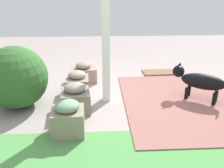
{
  "coord_description": "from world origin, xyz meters",
  "views": [
    {
      "loc": [
        0.38,
        3.52,
        1.62
      ],
      "look_at": [
        0.21,
        0.22,
        0.34
      ],
      "focal_mm": 37.5,
      "sensor_mm": 36.0,
      "label": 1
    }
  ],
  "objects_px": {
    "round_shrub": "(16,78)",
    "terracotta_pot_tall": "(18,73)",
    "dog": "(199,81)",
    "doormat": "(159,72)",
    "stone_planter_mid": "(76,98)",
    "stone_planter_far": "(68,118)",
    "porch_pillar": "(106,38)",
    "stone_planter_nearest": "(84,73)",
    "stone_planter_near": "(78,84)"
  },
  "relations": [
    {
      "from": "stone_planter_nearest",
      "to": "stone_planter_far",
      "type": "distance_m",
      "value": 1.81
    },
    {
      "from": "stone_planter_near",
      "to": "stone_planter_far",
      "type": "height_order",
      "value": "stone_planter_far"
    },
    {
      "from": "stone_planter_mid",
      "to": "stone_planter_near",
      "type": "bearing_deg",
      "value": -88.09
    },
    {
      "from": "stone_planter_near",
      "to": "stone_planter_mid",
      "type": "relative_size",
      "value": 0.94
    },
    {
      "from": "dog",
      "to": "doormat",
      "type": "relative_size",
      "value": 1.11
    },
    {
      "from": "round_shrub",
      "to": "stone_planter_mid",
      "type": "bearing_deg",
      "value": 167.73
    },
    {
      "from": "stone_planter_nearest",
      "to": "stone_planter_near",
      "type": "xyz_separation_m",
      "value": [
        0.06,
        0.63,
        0.02
      ]
    },
    {
      "from": "stone_planter_nearest",
      "to": "terracotta_pot_tall",
      "type": "xyz_separation_m",
      "value": [
        1.18,
        0.21,
        0.09
      ]
    },
    {
      "from": "stone_planter_mid",
      "to": "doormat",
      "type": "relative_size",
      "value": 0.69
    },
    {
      "from": "terracotta_pot_tall",
      "to": "doormat",
      "type": "relative_size",
      "value": 1.05
    },
    {
      "from": "stone_planter_far",
      "to": "round_shrub",
      "type": "xyz_separation_m",
      "value": [
        0.84,
        -0.78,
        0.26
      ]
    },
    {
      "from": "dog",
      "to": "doormat",
      "type": "height_order",
      "value": "dog"
    },
    {
      "from": "stone_planter_far",
      "to": "round_shrub",
      "type": "bearing_deg",
      "value": -43.08
    },
    {
      "from": "porch_pillar",
      "to": "stone_planter_far",
      "type": "height_order",
      "value": "porch_pillar"
    },
    {
      "from": "stone_planter_mid",
      "to": "dog",
      "type": "bearing_deg",
      "value": -172.05
    },
    {
      "from": "round_shrub",
      "to": "terracotta_pot_tall",
      "type": "height_order",
      "value": "round_shrub"
    },
    {
      "from": "round_shrub",
      "to": "doormat",
      "type": "xyz_separation_m",
      "value": [
        -2.52,
        -1.47,
        -0.45
      ]
    },
    {
      "from": "dog",
      "to": "stone_planter_near",
      "type": "bearing_deg",
      "value": -9.36
    },
    {
      "from": "stone_planter_far",
      "to": "round_shrub",
      "type": "relative_size",
      "value": 0.47
    },
    {
      "from": "stone_planter_mid",
      "to": "stone_planter_far",
      "type": "relative_size",
      "value": 1.09
    },
    {
      "from": "stone_planter_mid",
      "to": "terracotta_pot_tall",
      "type": "bearing_deg",
      "value": -41.71
    },
    {
      "from": "stone_planter_nearest",
      "to": "doormat",
      "type": "bearing_deg",
      "value": -164.5
    },
    {
      "from": "stone_planter_far",
      "to": "porch_pillar",
      "type": "bearing_deg",
      "value": -117.71
    },
    {
      "from": "porch_pillar",
      "to": "stone_planter_near",
      "type": "xyz_separation_m",
      "value": [
        0.48,
        -0.25,
        -0.82
      ]
    },
    {
      "from": "terracotta_pot_tall",
      "to": "dog",
      "type": "height_order",
      "value": "terracotta_pot_tall"
    },
    {
      "from": "stone_planter_nearest",
      "to": "stone_planter_near",
      "type": "relative_size",
      "value": 1.15
    },
    {
      "from": "dog",
      "to": "doormat",
      "type": "distance_m",
      "value": 1.45
    },
    {
      "from": "round_shrub",
      "to": "stone_planter_far",
      "type": "bearing_deg",
      "value": 136.92
    },
    {
      "from": "stone_planter_near",
      "to": "doormat",
      "type": "bearing_deg",
      "value": -147.23
    },
    {
      "from": "stone_planter_near",
      "to": "dog",
      "type": "bearing_deg",
      "value": 170.64
    },
    {
      "from": "porch_pillar",
      "to": "stone_planter_mid",
      "type": "height_order",
      "value": "porch_pillar"
    },
    {
      "from": "porch_pillar",
      "to": "terracotta_pot_tall",
      "type": "xyz_separation_m",
      "value": [
        1.59,
        -0.67,
        -0.75
      ]
    },
    {
      "from": "dog",
      "to": "stone_planter_nearest",
      "type": "bearing_deg",
      "value": -26.77
    },
    {
      "from": "stone_planter_far",
      "to": "dog",
      "type": "height_order",
      "value": "dog"
    },
    {
      "from": "round_shrub",
      "to": "doormat",
      "type": "distance_m",
      "value": 2.95
    },
    {
      "from": "stone_planter_nearest",
      "to": "stone_planter_mid",
      "type": "relative_size",
      "value": 1.08
    },
    {
      "from": "porch_pillar",
      "to": "stone_planter_near",
      "type": "distance_m",
      "value": 0.98
    },
    {
      "from": "doormat",
      "to": "stone_planter_far",
      "type": "bearing_deg",
      "value": 53.31
    },
    {
      "from": "porch_pillar",
      "to": "doormat",
      "type": "distance_m",
      "value": 2.03
    },
    {
      "from": "porch_pillar",
      "to": "stone_planter_near",
      "type": "height_order",
      "value": "porch_pillar"
    },
    {
      "from": "porch_pillar",
      "to": "round_shrub",
      "type": "height_order",
      "value": "porch_pillar"
    },
    {
      "from": "stone_planter_near",
      "to": "doormat",
      "type": "distance_m",
      "value": 1.98
    },
    {
      "from": "porch_pillar",
      "to": "dog",
      "type": "relative_size",
      "value": 2.64
    },
    {
      "from": "stone_planter_mid",
      "to": "doormat",
      "type": "height_order",
      "value": "stone_planter_mid"
    },
    {
      "from": "stone_planter_near",
      "to": "porch_pillar",
      "type": "bearing_deg",
      "value": 152.71
    },
    {
      "from": "porch_pillar",
      "to": "stone_planter_far",
      "type": "distance_m",
      "value": 1.33
    },
    {
      "from": "porch_pillar",
      "to": "stone_planter_nearest",
      "type": "relative_size",
      "value": 3.91
    },
    {
      "from": "porch_pillar",
      "to": "doormat",
      "type": "xyz_separation_m",
      "value": [
        -1.19,
        -1.31,
        -0.99
      ]
    },
    {
      "from": "stone_planter_far",
      "to": "doormat",
      "type": "xyz_separation_m",
      "value": [
        -1.68,
        -2.25,
        -0.19
      ]
    },
    {
      "from": "porch_pillar",
      "to": "stone_planter_nearest",
      "type": "height_order",
      "value": "porch_pillar"
    }
  ]
}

